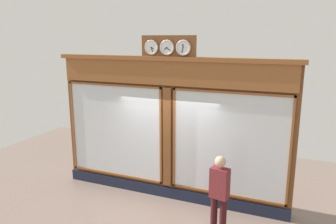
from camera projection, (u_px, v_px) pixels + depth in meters
shop_facade at (170, 128)px, 7.90m from camera, size 5.93×0.42×3.98m
pedestrian at (219, 192)px, 6.41m from camera, size 0.40×0.29×1.69m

